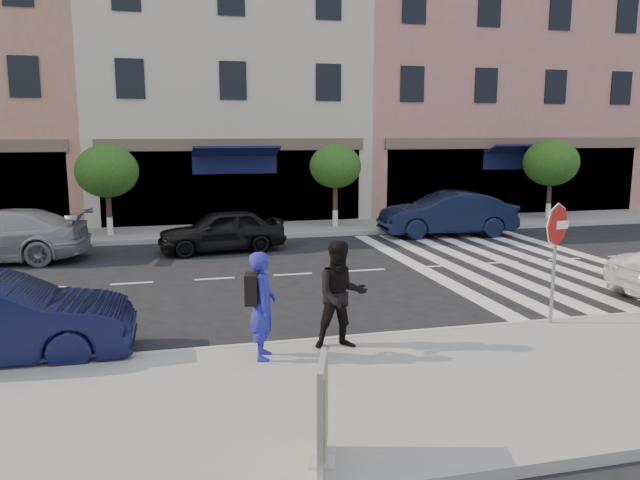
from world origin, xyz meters
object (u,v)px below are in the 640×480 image
(stop_sign, at_px, (557,236))
(car_far_mid, at_px, (222,230))
(poster_board, at_px, (323,414))
(car_far_right, at_px, (447,214))
(walker, at_px, (341,295))
(photographer, at_px, (263,305))

(stop_sign, xyz_separation_m, car_far_mid, (-5.21, 9.27, -1.14))
(poster_board, bearing_deg, car_far_right, 77.44)
(walker, height_order, car_far_right, walker)
(stop_sign, bearing_deg, photographer, 177.93)
(photographer, relative_size, car_far_mid, 0.44)
(car_far_right, bearing_deg, poster_board, -24.87)
(walker, xyz_separation_m, poster_board, (-1.18, -3.45, -0.32))
(walker, relative_size, car_far_right, 0.38)
(stop_sign, distance_m, car_far_right, 10.74)
(car_far_mid, height_order, car_far_right, car_far_right)
(photographer, xyz_separation_m, car_far_right, (8.23, 10.80, -0.22))
(stop_sign, relative_size, walker, 1.26)
(poster_board, bearing_deg, photographer, 109.40)
(car_far_mid, bearing_deg, photographer, -8.40)
(stop_sign, relative_size, car_far_right, 0.47)
(walker, height_order, car_far_mid, walker)
(walker, height_order, poster_board, walker)
(stop_sign, distance_m, walker, 4.23)
(stop_sign, bearing_deg, poster_board, -151.70)
(photographer, bearing_deg, walker, -71.47)
(walker, xyz_separation_m, car_far_mid, (-1.06, 9.60, -0.39))
(photographer, height_order, poster_board, photographer)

